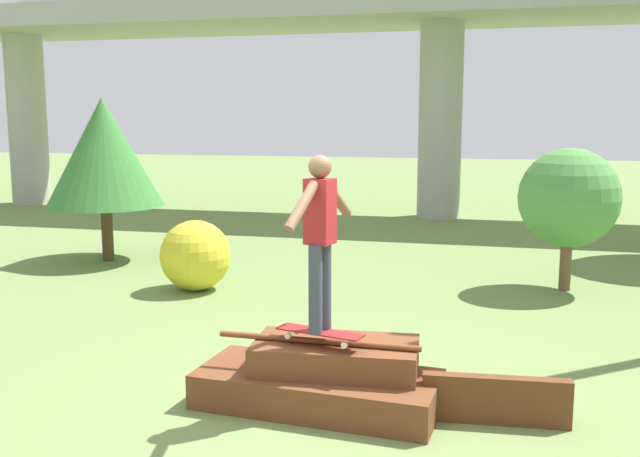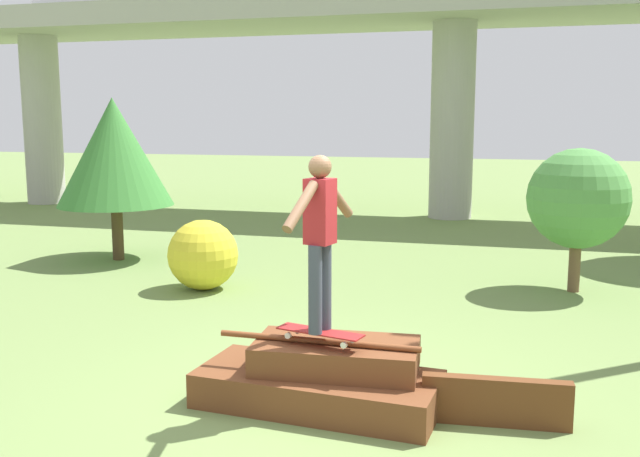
# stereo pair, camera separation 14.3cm
# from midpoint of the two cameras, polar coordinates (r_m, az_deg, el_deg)

# --- Properties ---
(ground_plane) EXTENTS (80.00, 80.00, 0.00)m
(ground_plane) POSITION_cam_midpoint_polar(r_m,az_deg,el_deg) (6.59, -0.83, -13.99)
(ground_plane) COLOR olive
(scrap_pile) EXTENTS (2.21, 1.08, 0.63)m
(scrap_pile) POSITION_cam_midpoint_polar(r_m,az_deg,el_deg) (6.52, -0.37, -11.90)
(scrap_pile) COLOR brown
(scrap_pile) RESTS_ON ground_plane
(scrap_plank_loose) EXTENTS (1.24, 0.22, 0.41)m
(scrap_plank_loose) POSITION_cam_midpoint_polar(r_m,az_deg,el_deg) (6.33, 13.25, -13.22)
(scrap_plank_loose) COLOR #5B3319
(scrap_plank_loose) RESTS_ON ground_plane
(skateboard) EXTENTS (0.81, 0.37, 0.09)m
(skateboard) POSITION_cam_midpoint_polar(r_m,az_deg,el_deg) (6.28, -0.66, -8.33)
(skateboard) COLOR maroon
(skateboard) RESTS_ON scrap_pile
(skater) EXTENTS (0.35, 1.13, 1.53)m
(skater) POSITION_cam_midpoint_polar(r_m,az_deg,el_deg) (6.08, -0.67, -0.26)
(skater) COLOR #383D4C
(skater) RESTS_ON skateboard
(highway_overpass) EXTENTS (44.00, 3.59, 5.54)m
(highway_overpass) POSITION_cam_midpoint_polar(r_m,az_deg,el_deg) (18.73, 9.56, 15.60)
(highway_overpass) COLOR #A8A59E
(highway_overpass) RESTS_ON ground_plane
(tree_behind_right) EXTENTS (2.05, 2.05, 2.91)m
(tree_behind_right) POSITION_cam_midpoint_polar(r_m,az_deg,el_deg) (13.26, -17.22, 5.82)
(tree_behind_right) COLOR #4C3823
(tree_behind_right) RESTS_ON ground_plane
(tree_mid_back) EXTENTS (1.47, 1.47, 2.13)m
(tree_mid_back) POSITION_cam_midpoint_polar(r_m,az_deg,el_deg) (11.09, 18.95, 2.31)
(tree_mid_back) COLOR brown
(tree_mid_back) RESTS_ON ground_plane
(bush_yellow_flowering) EXTENTS (1.06, 1.06, 1.06)m
(bush_yellow_flowering) POSITION_cam_midpoint_polar(r_m,az_deg,el_deg) (10.80, -10.31, -2.13)
(bush_yellow_flowering) COLOR gold
(bush_yellow_flowering) RESTS_ON ground_plane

